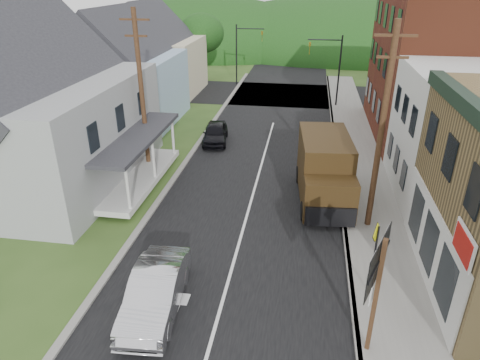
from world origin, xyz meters
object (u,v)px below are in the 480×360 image
at_px(dark_sedan, 215,133).
at_px(warning_sign, 375,248).
at_px(route_sign_cluster, 377,280).
at_px(delivery_van, 325,171).
at_px(silver_sedan, 156,292).

relative_size(dark_sedan, warning_sign, 1.34).
xyz_separation_m(route_sign_cluster, warning_sign, (0.36, 2.64, -0.70)).
xyz_separation_m(delivery_van, route_sign_cluster, (1.16, -9.69, 1.06)).
bearing_deg(route_sign_cluster, silver_sedan, -164.59).
height_order(dark_sedan, warning_sign, warning_sign).
distance_m(dark_sedan, warning_sign, 16.87).
bearing_deg(route_sign_cluster, warning_sign, 103.80).
xyz_separation_m(silver_sedan, route_sign_cluster, (6.90, -0.74, 1.97)).
distance_m(dark_sedan, route_sign_cluster, 19.08).
xyz_separation_m(dark_sedan, route_sign_cluster, (8.32, -17.05, 2.05)).
bearing_deg(dark_sedan, silver_sedan, -92.41).
height_order(silver_sedan, delivery_van, delivery_van).
bearing_deg(dark_sedan, route_sign_cluster, -71.36).
height_order(silver_sedan, route_sign_cluster, route_sign_cluster).
bearing_deg(silver_sedan, delivery_van, 52.99).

